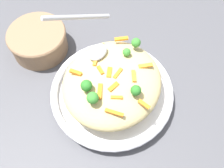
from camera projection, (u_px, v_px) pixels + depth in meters
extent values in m
plane|color=#4C4C51|center=(112.00, 97.00, 0.72)|extent=(2.40, 2.40, 0.00)
cylinder|color=silver|center=(112.00, 95.00, 0.71)|extent=(0.30, 0.30, 0.02)
torus|color=silver|center=(112.00, 91.00, 0.69)|extent=(0.33, 0.33, 0.02)
torus|color=black|center=(112.00, 91.00, 0.69)|extent=(0.32, 0.32, 0.00)
ellipsoid|color=#D1BA7A|center=(112.00, 83.00, 0.65)|extent=(0.26, 0.24, 0.08)
cube|color=orange|center=(118.00, 73.00, 0.62)|extent=(0.03, 0.01, 0.01)
cube|color=orange|center=(113.00, 87.00, 0.60)|extent=(0.03, 0.02, 0.01)
cube|color=orange|center=(134.00, 76.00, 0.61)|extent=(0.03, 0.02, 0.01)
cube|color=orange|center=(146.00, 66.00, 0.63)|extent=(0.03, 0.03, 0.01)
cube|color=orange|center=(100.00, 70.00, 0.62)|extent=(0.02, 0.02, 0.01)
cube|color=orange|center=(117.00, 98.00, 0.59)|extent=(0.02, 0.03, 0.01)
cube|color=orange|center=(76.00, 72.00, 0.62)|extent=(0.01, 0.03, 0.01)
cube|color=orange|center=(144.00, 104.00, 0.58)|extent=(0.01, 0.03, 0.01)
cube|color=orange|center=(121.00, 39.00, 0.68)|extent=(0.03, 0.03, 0.01)
cube|color=orange|center=(114.00, 113.00, 0.57)|extent=(0.02, 0.04, 0.01)
cube|color=orange|center=(100.00, 47.00, 0.66)|extent=(0.03, 0.02, 0.01)
cube|color=orange|center=(109.00, 73.00, 0.62)|extent=(0.03, 0.02, 0.01)
cube|color=orange|center=(100.00, 91.00, 0.59)|extent=(0.04, 0.03, 0.01)
cube|color=orange|center=(96.00, 59.00, 0.64)|extent=(0.04, 0.02, 0.01)
cylinder|color=#377928|center=(126.00, 54.00, 0.65)|extent=(0.01, 0.01, 0.01)
sphere|color=#3D8E33|center=(126.00, 52.00, 0.64)|extent=(0.02, 0.02, 0.02)
cylinder|color=#296820|center=(135.00, 93.00, 0.59)|extent=(0.01, 0.01, 0.01)
sphere|color=#2D7A28|center=(136.00, 90.00, 0.58)|extent=(0.03, 0.03, 0.03)
cylinder|color=#296820|center=(87.00, 89.00, 0.60)|extent=(0.01, 0.01, 0.01)
sphere|color=#2D7A28|center=(86.00, 86.00, 0.58)|extent=(0.03, 0.03, 0.03)
cylinder|color=#377928|center=(136.00, 46.00, 0.67)|extent=(0.01, 0.01, 0.01)
sphere|color=#3D8E33|center=(136.00, 43.00, 0.66)|extent=(0.02, 0.02, 0.02)
cylinder|color=#377928|center=(92.00, 101.00, 0.58)|extent=(0.01, 0.01, 0.01)
sphere|color=#3D8E33|center=(92.00, 97.00, 0.57)|extent=(0.03, 0.03, 0.03)
ellipsoid|color=#B7B7BC|center=(98.00, 52.00, 0.64)|extent=(0.06, 0.04, 0.02)
cylinder|color=#B7B7BC|center=(78.00, 17.00, 0.64)|extent=(0.17, 0.09, 0.10)
cylinder|color=#8C6B4C|center=(39.00, 41.00, 0.77)|extent=(0.17, 0.17, 0.07)
torus|color=#8C6B4C|center=(36.00, 34.00, 0.74)|extent=(0.17, 0.17, 0.01)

